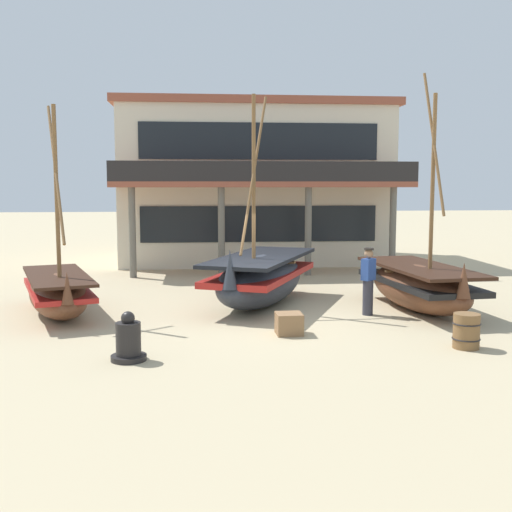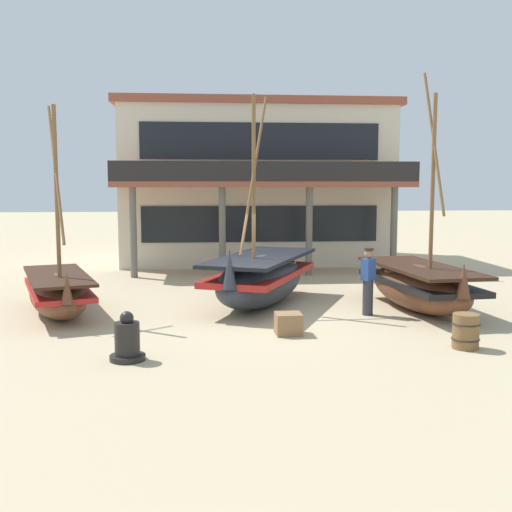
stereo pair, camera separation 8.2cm
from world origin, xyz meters
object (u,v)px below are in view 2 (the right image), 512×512
wooden_barrel (466,331)px  harbor_building_main (254,183)px  fishing_boat_centre_large (261,278)px  fisherman_by_hull (368,282)px  fishing_boat_far_right (58,292)px  cargo_crate (288,324)px  fishing_boat_near_left (420,285)px  capstan_winch (127,341)px

wooden_barrel → harbor_building_main: size_ratio=0.06×
fishing_boat_centre_large → fisherman_by_hull: fishing_boat_centre_large is taller
fishing_boat_far_right → wooden_barrel: (8.78, -4.04, -0.23)m
fishing_boat_centre_large → fisherman_by_hull: 2.97m
fisherman_by_hull → cargo_crate: 2.97m
fishing_boat_near_left → fishing_boat_centre_large: size_ratio=1.08×
wooden_barrel → cargo_crate: (-3.34, 1.48, -0.12)m
cargo_crate → fishing_boat_far_right: bearing=154.8°
harbor_building_main → fishing_boat_near_left: bearing=-73.7°
fishing_boat_near_left → fisherman_by_hull: bearing=-161.6°
fishing_boat_near_left → capstan_winch: 8.11m
fishing_boat_centre_large → fisherman_by_hull: (2.53, -1.54, 0.09)m
fishing_boat_far_right → wooden_barrel: 9.67m
fisherman_by_hull → harbor_building_main: bearing=98.7°
fisherman_by_hull → fishing_boat_far_right: bearing=174.6°
fishing_boat_near_left → wooden_barrel: bearing=-96.3°
fishing_boat_centre_large → wooden_barrel: (3.62, -4.85, -0.39)m
fishing_boat_near_left → fisherman_by_hull: (-1.50, -0.50, 0.19)m
fisherman_by_hull → wooden_barrel: bearing=-71.9°
harbor_building_main → fisherman_by_hull: bearing=-81.3°
fisherman_by_hull → harbor_building_main: size_ratio=0.15×
fisherman_by_hull → capstan_winch: 6.58m
capstan_winch → cargo_crate: (3.26, 1.72, -0.13)m
fishing_boat_near_left → capstan_winch: fishing_boat_near_left is taller
fishing_boat_centre_large → cargo_crate: fishing_boat_centre_large is taller
fishing_boat_far_right → fisherman_by_hull: fishing_boat_far_right is taller
wooden_barrel → cargo_crate: bearing=156.1°
fishing_boat_centre_large → fishing_boat_far_right: fishing_boat_centre_large is taller
fishing_boat_far_right → harbor_building_main: size_ratio=0.46×
fisherman_by_hull → capstan_winch: fisherman_by_hull is taller
fishing_boat_near_left → cargo_crate: bearing=-148.2°
fisherman_by_hull → wooden_barrel: size_ratio=2.41×
capstan_winch → fishing_boat_far_right: bearing=117.0°
cargo_crate → harbor_building_main: harbor_building_main is taller
fishing_boat_centre_large → fisherman_by_hull: size_ratio=3.31×
capstan_winch → fishing_boat_near_left: bearing=30.0°
fishing_boat_centre_large → fisherman_by_hull: bearing=-31.3°
fisherman_by_hull → capstan_winch: bearing=-147.3°
cargo_crate → harbor_building_main: bearing=88.2°
fishing_boat_near_left → cargo_crate: (-3.76, -2.33, -0.41)m
fishing_boat_near_left → harbor_building_main: 12.16m
fisherman_by_hull → cargo_crate: bearing=-141.0°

